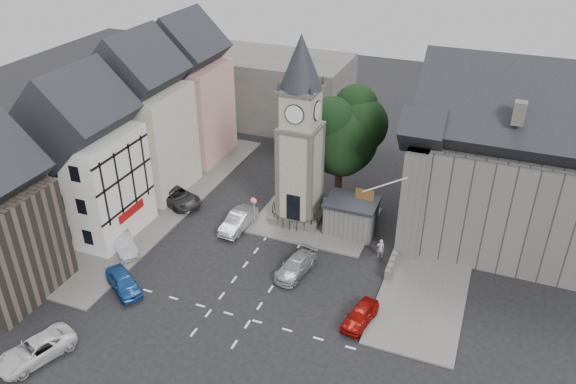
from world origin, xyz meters
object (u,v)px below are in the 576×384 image
at_px(clock_tower, 300,134).
at_px(car_east_red, 360,315).
at_px(stone_shelter, 351,216).
at_px(pedestrian, 380,248).
at_px(car_west_blue, 124,282).

relative_size(clock_tower, car_east_red, 4.42).
bearing_deg(clock_tower, stone_shelter, -5.84).
xyz_separation_m(clock_tower, stone_shelter, (4.80, -0.49, -6.57)).
bearing_deg(pedestrian, clock_tower, -42.39).
bearing_deg(car_east_red, clock_tower, 138.98).
bearing_deg(car_east_red, pedestrian, 104.91).
bearing_deg(pedestrian, car_east_red, 72.47).
height_order(clock_tower, pedestrian, clock_tower).
xyz_separation_m(clock_tower, pedestrian, (8.00, -3.10, -7.29)).
distance_m(car_west_blue, pedestrian, 19.71).
bearing_deg(car_east_red, stone_shelter, 120.69).
relative_size(stone_shelter, pedestrian, 2.60).
bearing_deg(pedestrian, car_west_blue, 12.34).
bearing_deg(car_west_blue, clock_tower, 2.27).
height_order(clock_tower, stone_shelter, clock_tower).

